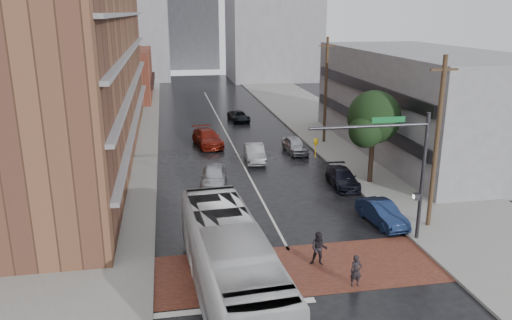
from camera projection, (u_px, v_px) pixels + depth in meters
name	position (u px, v px, depth m)	size (l,w,h in m)	color
ground	(301.00, 274.00, 24.12)	(160.00, 160.00, 0.00)	black
crosswalk	(298.00, 269.00, 24.59)	(14.00, 5.00, 0.02)	brown
sidewalk_west	(108.00, 149.00, 45.70)	(9.00, 90.00, 0.15)	gray
sidewalk_east	(347.00, 138.00, 49.64)	(9.00, 90.00, 0.15)	gray
storefront_west	(123.00, 74.00, 71.99)	(8.00, 16.00, 7.00)	brown
building_east	(422.00, 101.00, 44.52)	(11.00, 26.00, 9.00)	gray
distant_tower_center	(189.00, 13.00, 110.29)	(12.00, 10.00, 24.00)	gray
street_tree	(374.00, 121.00, 35.58)	(4.20, 4.10, 6.90)	#332319
signal_mast	(399.00, 160.00, 26.13)	(6.50, 0.30, 7.20)	#2D2D33
utility_pole_near	(437.00, 143.00, 27.93)	(1.60, 0.26, 10.00)	#473321
utility_pole_far	(326.00, 90.00, 46.79)	(1.60, 0.26, 10.00)	#473321
transit_bus	(231.00, 264.00, 21.49)	(2.93, 12.50, 3.48)	#BAB9BC
pedestrian_a	(356.00, 271.00, 22.86)	(0.56, 0.37, 1.54)	black
pedestrian_b	(319.00, 249.00, 24.77)	(0.86, 0.67, 1.76)	black
car_travel_a	(214.00, 176.00, 35.98)	(1.83, 4.55, 1.55)	#B1B3B9
car_travel_b	(255.00, 153.00, 42.10)	(1.54, 4.43, 1.46)	#9FA2A6
car_travel_c	(207.00, 138.00, 47.02)	(2.15, 5.29, 1.54)	maroon
suv_travel	(239.00, 116.00, 57.73)	(1.93, 4.18, 1.16)	black
car_parked_near	(382.00, 213.00, 29.67)	(1.43, 4.11, 1.35)	#142246
car_parked_mid	(342.00, 178.00, 36.15)	(1.77, 4.36, 1.26)	black
car_parked_far	(295.00, 145.00, 44.81)	(1.65, 4.11, 1.40)	#B0B1B8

